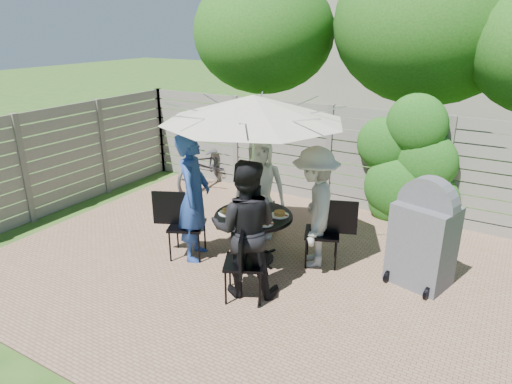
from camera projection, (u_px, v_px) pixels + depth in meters
The scene contains 23 objects.
backyard_envelope at pixel (427, 44), 13.53m from camera, with size 60.00×60.00×5.00m.
patio_table at pixel (253, 229), 6.36m from camera, with size 1.41×1.41×0.70m.
umbrella at pixel (253, 108), 5.77m from camera, with size 3.18×3.18×2.34m.
chair_back at pixel (261, 216), 7.33m from camera, with size 0.57×0.69×0.90m.
person_back at pixel (260, 187), 7.02m from camera, with size 0.79×0.51×1.61m, color silver.
chair_left at pixel (187, 237), 6.52m from camera, with size 0.76×0.63×0.99m.
person_left at pixel (194, 197), 6.29m from camera, with size 0.67×0.44×1.84m, color navy.
chair_front at pixel (244, 277), 5.52m from camera, with size 0.63×0.74×0.98m.
person_front at pixel (245, 229), 5.45m from camera, with size 0.84×0.66×1.73m, color black.
chair_right at pixel (323, 245), 6.32m from camera, with size 0.74×0.60×0.96m.
person_right at pixel (314, 208), 6.14m from camera, with size 1.09×0.63×1.68m, color #B1B0AC.
plate_back at pixel (256, 203), 6.61m from camera, with size 0.26×0.26×0.06m.
plate_left at pixel (228, 212), 6.31m from camera, with size 0.26×0.26×0.06m.
plate_front at pixel (250, 224), 5.94m from camera, with size 0.26×0.26×0.06m.
plate_right at pixel (280, 214), 6.23m from camera, with size 0.26×0.26×0.06m.
plate_extra at pixel (264, 222), 5.97m from camera, with size 0.24×0.24×0.06m.
glass_back at pixel (248, 203), 6.51m from camera, with size 0.07×0.07×0.14m, color silver.
glass_left at pixel (234, 212), 6.19m from camera, with size 0.07×0.07×0.14m, color silver.
glass_front at pixel (259, 218), 6.00m from camera, with size 0.07×0.07×0.14m, color silver.
syrup_jug at pixel (250, 208), 6.31m from camera, with size 0.09×0.09×0.16m, color #59280C.
coffee_cup at pixel (262, 205), 6.45m from camera, with size 0.08×0.08×0.12m, color #C6B293.
bicycle at pixel (206, 164), 9.27m from camera, with size 0.64×1.82×0.96m, color #333338.
bbq_grill at pixel (423, 237), 5.71m from camera, with size 0.83×0.72×1.45m.
Camera 1 is at (2.90, -4.55, 3.18)m, focal length 32.00 mm.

